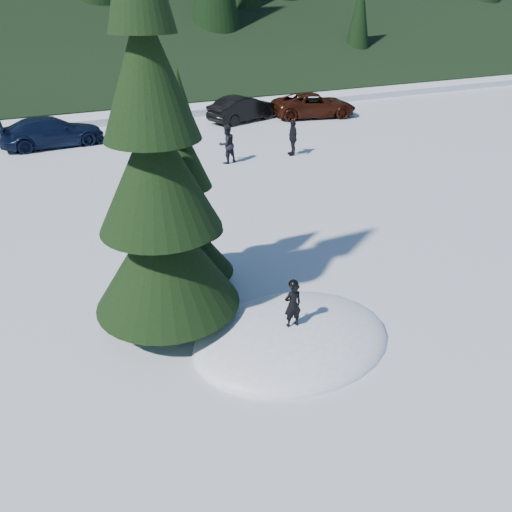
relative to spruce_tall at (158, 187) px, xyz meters
name	(u,v)px	position (x,y,z in m)	size (l,w,h in m)	color
ground	(292,340)	(2.20, -1.80, -3.32)	(200.00, 200.00, 0.00)	white
snow_mound	(292,340)	(2.20, -1.80, -3.32)	(4.48, 3.52, 0.96)	white
spruce_tall	(158,187)	(0.00, 0.00, 0.00)	(3.20, 3.20, 8.60)	black
spruce_short	(187,210)	(1.00, 1.40, -1.22)	(2.20, 2.20, 5.37)	black
child_skier	(293,305)	(2.12, -1.90, -2.32)	(0.38, 0.25, 1.05)	black
adult_0	(227,144)	(5.98, 10.79, -2.47)	(0.83, 0.64, 1.70)	black
adult_1	(293,138)	(9.23, 10.61, -2.51)	(0.95, 0.40, 1.63)	black
car_3	(52,132)	(-0.72, 17.14, -2.61)	(1.99, 4.91, 1.42)	black
car_4	(146,115)	(4.54, 19.09, -2.68)	(1.51, 3.75, 1.28)	#9BA0A3
car_5	(243,108)	(10.11, 18.04, -2.59)	(1.55, 4.43, 1.46)	black
car_6	(314,105)	(14.47, 17.20, -2.61)	(2.36, 5.11, 1.42)	#331309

